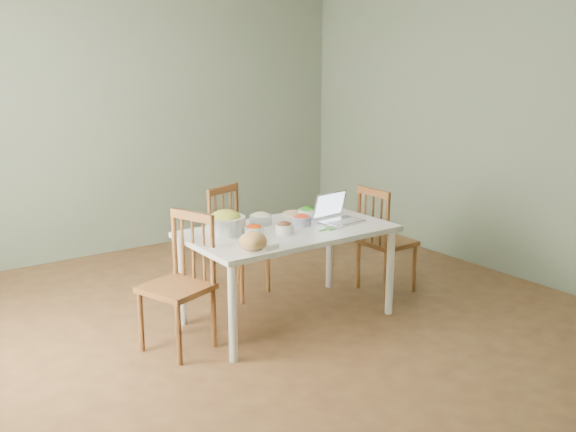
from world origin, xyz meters
TOP-DOWN VIEW (x-y plane):
  - floor at (0.00, 0.00)m, footprint 5.00×5.00m
  - wall_back at (0.00, 2.50)m, footprint 5.00×0.00m
  - wall_right at (2.50, 0.00)m, footprint 0.00×5.00m
  - dining_table at (0.20, -0.02)m, footprint 1.56×0.87m
  - chair_far at (0.18, 0.67)m, footprint 0.51×0.50m
  - chair_left at (-0.73, -0.01)m, footprint 0.52×0.53m
  - chair_right at (1.27, 0.01)m, footprint 0.39×0.41m
  - bread_boule at (-0.31, -0.33)m, footprint 0.22×0.22m
  - butter_stick at (-0.21, -0.39)m, footprint 0.13×0.06m
  - bowl_squash at (-0.24, 0.14)m, footprint 0.35×0.35m
  - bowl_carrot at (-0.10, -0.02)m, footprint 0.18×0.18m
  - bowl_onion at (0.11, 0.22)m, footprint 0.18×0.18m
  - bowl_mushroom at (0.10, -0.12)m, footprint 0.17×0.17m
  - bowl_redpep at (0.35, 0.00)m, footprint 0.17×0.17m
  - bowl_broccoli at (0.52, 0.16)m, footprint 0.20×0.20m
  - flatbread at (0.50, 0.30)m, footprint 0.27×0.27m
  - basil_bunch at (0.42, -0.21)m, footprint 0.17×0.17m
  - laptop at (0.66, -0.11)m, footprint 0.35×0.32m

SIDE VIEW (x-z plane):
  - floor at x=0.00m, z-range 0.00..0.00m
  - dining_table at x=0.20m, z-range 0.00..0.73m
  - chair_far at x=0.18m, z-range 0.00..0.93m
  - chair_right at x=1.27m, z-range 0.00..0.93m
  - chair_left at x=-0.73m, z-range 0.00..0.96m
  - basil_bunch at x=0.42m, z-range 0.73..0.75m
  - flatbread at x=0.50m, z-range 0.73..0.75m
  - butter_stick at x=-0.21m, z-range 0.73..0.76m
  - bowl_carrot at x=-0.10m, z-range 0.73..0.81m
  - bowl_redpep at x=0.35m, z-range 0.73..0.82m
  - bowl_mushroom at x=0.10m, z-range 0.73..0.82m
  - bowl_onion at x=0.11m, z-range 0.73..0.82m
  - bowl_broccoli at x=0.52m, z-range 0.73..0.83m
  - bread_boule at x=-0.31m, z-range 0.73..0.85m
  - bowl_squash at x=-0.24m, z-range 0.73..0.90m
  - laptop at x=0.66m, z-range 0.73..0.95m
  - wall_back at x=0.00m, z-range 0.00..2.70m
  - wall_right at x=2.50m, z-range 0.00..2.70m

